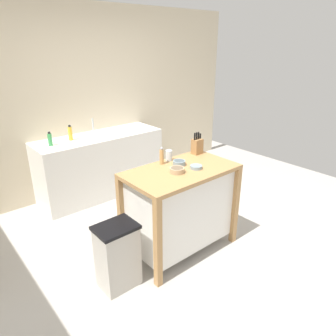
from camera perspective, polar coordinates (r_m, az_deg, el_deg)
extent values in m
plane|color=#ADA8A0|center=(3.57, 1.12, -13.92)|extent=(6.56, 6.56, 0.00)
cube|color=beige|center=(4.67, -15.75, 11.43)|extent=(5.56, 0.10, 2.60)
cube|color=#AD7F4C|center=(3.10, 2.40, -0.55)|extent=(1.13, 0.65, 0.04)
cube|color=white|center=(3.28, 2.28, -7.24)|extent=(1.03, 0.55, 0.79)
cube|color=#AD7F4C|center=(2.82, -1.88, -13.83)|extent=(0.06, 0.06, 0.89)
cube|color=#AD7F4C|center=(3.49, 12.16, -6.80)|extent=(0.06, 0.06, 0.89)
cube|color=#AD7F4C|center=(3.23, -8.48, -9.03)|extent=(0.06, 0.06, 0.89)
cube|color=#AD7F4C|center=(3.82, 5.25, -3.67)|extent=(0.06, 0.06, 0.89)
cube|color=#9E7042|center=(3.50, 5.35, 3.94)|extent=(0.11, 0.09, 0.17)
cylinder|color=black|center=(3.44, 4.90, 5.75)|extent=(0.02, 0.02, 0.08)
cylinder|color=black|center=(3.46, 5.25, 5.86)|extent=(0.02, 0.02, 0.08)
cylinder|color=black|center=(3.48, 5.59, 5.93)|extent=(0.02, 0.02, 0.08)
cylinder|color=black|center=(3.50, 5.92, 5.85)|extent=(0.02, 0.02, 0.06)
cylinder|color=gray|center=(3.18, 2.06, 0.95)|extent=(0.13, 0.13, 0.05)
cylinder|color=#49555B|center=(3.18, 2.06, 1.30)|extent=(0.11, 0.11, 0.01)
cylinder|color=gray|center=(3.11, 5.16, 0.19)|extent=(0.12, 0.12, 0.03)
cylinder|color=#49555B|center=(3.10, 5.17, 0.43)|extent=(0.10, 0.10, 0.01)
cylinder|color=tan|center=(3.00, 1.65, -0.41)|extent=(0.14, 0.14, 0.05)
cylinder|color=brown|center=(2.99, 1.66, -0.02)|extent=(0.12, 0.12, 0.01)
cylinder|color=silver|center=(3.29, 0.16, 2.31)|extent=(0.07, 0.07, 0.11)
cylinder|color=tan|center=(3.19, -1.17, 2.05)|extent=(0.04, 0.04, 0.15)
sphere|color=#99999E|center=(3.16, -1.18, 3.57)|extent=(0.03, 0.03, 0.03)
cube|color=#B7B2A8|center=(2.95, -9.17, -15.83)|extent=(0.34, 0.26, 0.60)
cube|color=black|center=(2.77, -9.57, -10.67)|extent=(0.36, 0.28, 0.03)
cube|color=white|center=(4.62, -12.14, 0.54)|extent=(1.79, 0.60, 0.88)
cube|color=silver|center=(4.47, -12.45, 5.57)|extent=(0.44, 0.36, 0.03)
cylinder|color=#B7BCC1|center=(4.57, -13.55, 7.48)|extent=(0.02, 0.02, 0.22)
cylinder|color=green|center=(4.19, -20.75, 4.86)|extent=(0.05, 0.05, 0.15)
cylinder|color=black|center=(4.16, -20.92, 6.03)|extent=(0.03, 0.03, 0.02)
cylinder|color=yellow|center=(4.34, -17.42, 6.02)|extent=(0.05, 0.05, 0.18)
cylinder|color=black|center=(4.31, -17.57, 7.33)|extent=(0.03, 0.03, 0.02)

